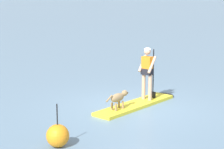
{
  "coord_description": "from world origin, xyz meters",
  "views": [
    {
      "loc": [
        -9.79,
        -7.88,
        3.6
      ],
      "look_at": [
        0.0,
        1.0,
        0.9
      ],
      "focal_mm": 65.67,
      "sensor_mm": 36.0,
      "label": 1
    }
  ],
  "objects_px": {
    "paddleboard": "(140,103)",
    "marker_buoy": "(58,136)",
    "person_paddler": "(147,70)",
    "dog": "(119,98)"
  },
  "relations": [
    {
      "from": "person_paddler",
      "to": "marker_buoy",
      "type": "distance_m",
      "value": 4.67
    },
    {
      "from": "person_paddler",
      "to": "marker_buoy",
      "type": "height_order",
      "value": "person_paddler"
    },
    {
      "from": "paddleboard",
      "to": "dog",
      "type": "xyz_separation_m",
      "value": [
        -1.06,
        -0.03,
        0.4
      ]
    },
    {
      "from": "dog",
      "to": "marker_buoy",
      "type": "distance_m",
      "value": 3.17
    },
    {
      "from": "paddleboard",
      "to": "marker_buoy",
      "type": "bearing_deg",
      "value": -168.73
    },
    {
      "from": "person_paddler",
      "to": "dog",
      "type": "distance_m",
      "value": 1.59
    },
    {
      "from": "paddleboard",
      "to": "marker_buoy",
      "type": "height_order",
      "value": "marker_buoy"
    },
    {
      "from": "dog",
      "to": "marker_buoy",
      "type": "bearing_deg",
      "value": -165.44
    },
    {
      "from": "paddleboard",
      "to": "dog",
      "type": "bearing_deg",
      "value": -178.58
    },
    {
      "from": "paddleboard",
      "to": "marker_buoy",
      "type": "relative_size",
      "value": 3.45
    }
  ]
}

